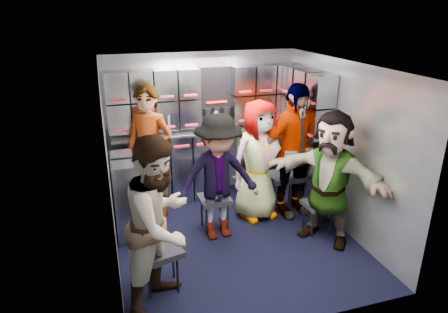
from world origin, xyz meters
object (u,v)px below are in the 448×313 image
object	(u,v)px
jump_seat_mid_right	(285,178)
attendant_arc_d	(293,151)
jump_seat_center	(253,181)
jump_seat_mid_left	(214,201)
attendant_arc_c	(259,161)
attendant_standing	(150,154)
attendant_arc_e	(329,178)
attendant_arc_b	(218,178)
jump_seat_near_left	(160,253)
attendant_arc_a	(161,223)
jump_seat_near_right	(318,206)

from	to	relation	value
jump_seat_mid_right	attendant_arc_d	size ratio (longest dim) A/B	0.28
jump_seat_center	jump_seat_mid_left	bearing A→B (deg)	-152.71
jump_seat_mid_left	attendant_arc_c	size ratio (longest dim) A/B	0.28
jump_seat_mid_left	attendant_arc_d	world-z (taller)	attendant_arc_d
attendant_standing	attendant_arc_c	world-z (taller)	attendant_standing
attendant_arc_c	attendant_arc_e	size ratio (longest dim) A/B	0.99
jump_seat_mid_right	attendant_arc_b	xyz separation A→B (m)	(-1.10, -0.46, 0.34)
attendant_arc_b	attendant_arc_e	size ratio (longest dim) A/B	0.96
attendant_arc_b	jump_seat_mid_right	bearing A→B (deg)	19.70
jump_seat_center	attendant_arc_e	size ratio (longest dim) A/B	0.34
attendant_arc_b	attendant_arc_c	world-z (taller)	attendant_arc_c
jump_seat_center	jump_seat_mid_right	bearing A→B (deg)	-6.00
jump_seat_near_left	attendant_arc_c	world-z (taller)	attendant_arc_c
jump_seat_near_left	attendant_standing	world-z (taller)	attendant_standing
jump_seat_near_left	attendant_arc_a	world-z (taller)	attendant_arc_a
jump_seat_center	attendant_arc_d	bearing A→B (deg)	-26.50
jump_seat_near_left	jump_seat_center	xyz separation A→B (m)	(1.47, 1.29, 0.03)
jump_seat_center	attendant_arc_e	world-z (taller)	attendant_arc_e
jump_seat_center	jump_seat_mid_right	world-z (taller)	jump_seat_mid_right
attendant_arc_c	attendant_arc_e	xyz separation A→B (m)	(0.57, -0.79, 0.01)
jump_seat_mid_left	attendant_arc_e	distance (m)	1.43
attendant_arc_a	attendant_arc_d	distance (m)	2.29
attendant_standing	attendant_arc_b	distance (m)	1.06
jump_seat_mid_right	jump_seat_near_left	bearing A→B (deg)	-147.34
jump_seat_near_left	attendant_arc_b	bearing A→B (deg)	43.04
jump_seat_mid_right	jump_seat_near_right	world-z (taller)	jump_seat_mid_right
jump_seat_near_left	attendant_arc_a	bearing A→B (deg)	-90.00
jump_seat_center	attendant_arc_d	xyz separation A→B (m)	(0.46, -0.23, 0.47)
jump_seat_mid_right	jump_seat_near_right	size ratio (longest dim) A/B	1.21
jump_seat_mid_left	jump_seat_near_right	distance (m)	1.30
attendant_arc_b	attendant_arc_e	bearing A→B (deg)	-23.66
attendant_arc_b	attendant_arc_c	size ratio (longest dim) A/B	0.97
jump_seat_near_right	attendant_standing	world-z (taller)	attendant_standing
jump_seat_center	attendant_arc_a	xyz separation A→B (m)	(-1.47, -1.47, 0.40)
jump_seat_mid_left	jump_seat_center	size ratio (longest dim) A/B	0.82
jump_seat_mid_right	attendant_arc_d	distance (m)	0.50
attendant_arc_a	attendant_arc_d	size ratio (longest dim) A/B	0.93
jump_seat_mid_left	attendant_standing	distance (m)	1.05
attendant_arc_e	attendant_arc_b	bearing A→B (deg)	-146.52
jump_seat_near_left	jump_seat_mid_left	size ratio (longest dim) A/B	1.04
attendant_standing	attendant_arc_b	xyz separation A→B (m)	(0.70, -0.78, -0.11)
attendant_arc_c	jump_seat_near_right	bearing A→B (deg)	-57.67
jump_seat_near_right	attendant_arc_e	xyz separation A→B (m)	(0.00, -0.18, 0.45)
jump_seat_near_right	jump_seat_mid_right	bearing A→B (deg)	98.79
attendant_arc_e	attendant_arc_a	bearing A→B (deg)	-112.33
jump_seat_center	attendant_standing	bearing A→B (deg)	168.66
jump_seat_mid_right	attendant_arc_a	distance (m)	2.43
jump_seat_near_left	jump_seat_center	distance (m)	1.95
jump_seat_near_right	attendant_arc_a	world-z (taller)	attendant_arc_a
jump_seat_near_right	attendant_arc_a	xyz separation A→B (m)	(-2.04, -0.68, 0.48)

